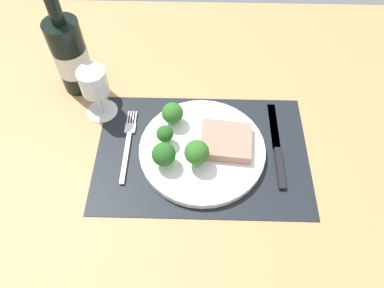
% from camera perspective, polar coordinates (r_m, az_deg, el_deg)
% --- Properties ---
extents(ground_plane, '(1.40, 1.10, 0.03)m').
position_cam_1_polar(ground_plane, '(0.80, 1.56, -1.95)').
color(ground_plane, tan).
extents(placemat, '(0.46, 0.31, 0.00)m').
position_cam_1_polar(placemat, '(0.78, 1.59, -1.29)').
color(placemat, black).
rests_on(placemat, ground_plane).
extents(plate, '(0.27, 0.27, 0.02)m').
position_cam_1_polar(plate, '(0.77, 1.61, -0.90)').
color(plate, white).
rests_on(plate, placemat).
extents(steak, '(0.12, 0.10, 0.02)m').
position_cam_1_polar(steak, '(0.77, 5.38, 0.48)').
color(steak, tan).
rests_on(steak, plate).
extents(broccoli_front_edge, '(0.05, 0.05, 0.06)m').
position_cam_1_polar(broccoli_front_edge, '(0.72, -4.49, -1.68)').
color(broccoli_front_edge, '#6B994C').
rests_on(broccoli_front_edge, plate).
extents(broccoli_near_fork, '(0.05, 0.05, 0.07)m').
position_cam_1_polar(broccoli_near_fork, '(0.71, 0.75, -1.40)').
color(broccoli_near_fork, '#6B994C').
rests_on(broccoli_near_fork, plate).
extents(broccoli_near_steak, '(0.05, 0.05, 0.06)m').
position_cam_1_polar(broccoli_near_steak, '(0.78, -3.11, 4.87)').
color(broccoli_near_steak, '#6B994C').
rests_on(broccoli_near_steak, plate).
extents(broccoli_back_left, '(0.04, 0.04, 0.05)m').
position_cam_1_polar(broccoli_back_left, '(0.75, -4.30, 1.52)').
color(broccoli_back_left, '#6B994C').
rests_on(broccoli_back_left, plate).
extents(fork, '(0.02, 0.19, 0.01)m').
position_cam_1_polar(fork, '(0.80, -10.12, -0.02)').
color(fork, silver).
rests_on(fork, placemat).
extents(knife, '(0.02, 0.23, 0.01)m').
position_cam_1_polar(knife, '(0.80, 13.38, -1.01)').
color(knife, black).
rests_on(knife, placemat).
extents(wine_bottle, '(0.08, 0.08, 0.26)m').
position_cam_1_polar(wine_bottle, '(0.89, -18.64, 13.14)').
color(wine_bottle, black).
rests_on(wine_bottle, ground_plane).
extents(wine_glass, '(0.07, 0.07, 0.13)m').
position_cam_1_polar(wine_glass, '(0.82, -15.18, 8.97)').
color(wine_glass, silver).
rests_on(wine_glass, ground_plane).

